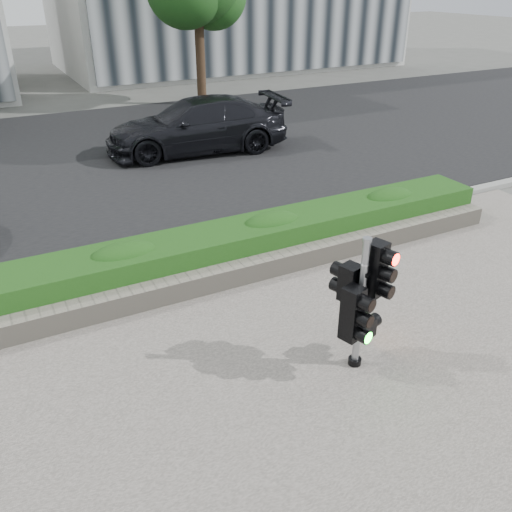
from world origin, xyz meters
name	(u,v)px	position (x,y,z in m)	size (l,w,h in m)	color
ground	(266,354)	(0.00, 0.00, 0.00)	(120.00, 120.00, 0.00)	#51514C
sidewalk	(384,489)	(0.00, -2.50, 0.01)	(16.00, 11.00, 0.03)	#9E9389
road	(97,159)	(0.00, 10.00, 0.01)	(60.00, 13.00, 0.02)	black
curb	(183,256)	(0.00, 3.15, 0.06)	(60.00, 0.25, 0.12)	gray
stone_wall	(210,280)	(0.00, 1.90, 0.20)	(12.00, 0.32, 0.34)	gray
hedge	(195,255)	(0.00, 2.55, 0.37)	(12.00, 1.00, 0.68)	#347724
traffic_signal	(361,296)	(0.94, -0.73, 1.05)	(0.67, 0.57, 1.85)	black
car_dark	(197,125)	(2.82, 9.37, 0.78)	(2.12, 5.21, 1.51)	black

